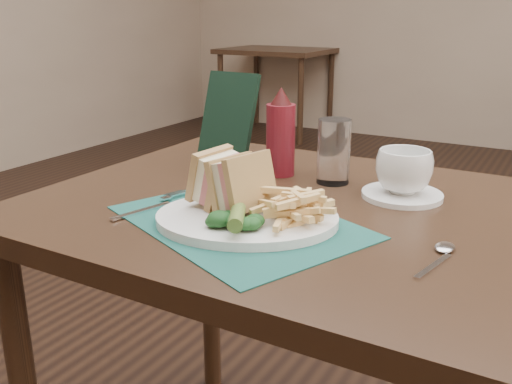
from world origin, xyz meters
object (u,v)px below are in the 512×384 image
(table_bg_left, at_px, (276,91))
(table_main, at_px, (281,373))
(plate, at_px, (247,219))
(coffee_cup, at_px, (404,171))
(placemat, at_px, (239,222))
(sandwich_half_b, at_px, (233,180))
(check_presenter, at_px, (228,119))
(sandwich_half_a, at_px, (209,175))
(ketchup_bottle, at_px, (281,132))
(drinking_glass, at_px, (334,151))
(saucer, at_px, (402,195))

(table_bg_left, bearing_deg, table_main, -61.97)
(plate, xyz_separation_m, coffee_cup, (0.18, 0.26, 0.04))
(placemat, height_order, sandwich_half_b, sandwich_half_b)
(placemat, xyz_separation_m, plate, (0.02, -0.00, 0.01))
(check_presenter, bearing_deg, table_bg_left, 118.35)
(table_bg_left, height_order, sandwich_half_a, sandwich_half_a)
(table_main, height_order, ketchup_bottle, ketchup_bottle)
(plate, relative_size, ketchup_bottle, 1.61)
(sandwich_half_a, distance_m, drinking_glass, 0.29)
(table_bg_left, xyz_separation_m, check_presenter, (1.72, -3.48, 0.48))
(sandwich_half_b, distance_m, coffee_cup, 0.33)
(table_main, xyz_separation_m, table_bg_left, (-1.95, 3.66, 0.00))
(table_main, height_order, coffee_cup, coffee_cup)
(table_main, height_order, placemat, placemat)
(placemat, bearing_deg, saucer, 53.19)
(coffee_cup, bearing_deg, saucer, 0.00)
(saucer, xyz_separation_m, coffee_cup, (0.00, 0.00, 0.05))
(drinking_glass, height_order, ketchup_bottle, ketchup_bottle)
(placemat, bearing_deg, coffee_cup, 53.19)
(sandwich_half_b, xyz_separation_m, ketchup_bottle, (-0.05, 0.27, 0.03))
(table_bg_left, bearing_deg, coffee_cup, -58.88)
(placemat, relative_size, sandwich_half_a, 4.29)
(table_bg_left, relative_size, placemat, 2.23)
(drinking_glass, bearing_deg, plate, -96.25)
(plate, height_order, check_presenter, check_presenter)
(sandwich_half_b, bearing_deg, ketchup_bottle, 114.82)
(table_bg_left, relative_size, saucer, 6.00)
(table_bg_left, xyz_separation_m, saucer, (2.13, -3.53, 0.38))
(table_main, bearing_deg, ketchup_bottle, 119.59)
(table_main, distance_m, table_bg_left, 4.14)
(placemat, bearing_deg, plate, -0.37)
(coffee_cup, distance_m, drinking_glass, 0.15)
(plate, height_order, ketchup_bottle, ketchup_bottle)
(table_bg_left, bearing_deg, drinking_glass, -60.53)
(sandwich_half_b, bearing_deg, saucer, 62.86)
(ketchup_bottle, bearing_deg, drinking_glass, 0.44)
(placemat, xyz_separation_m, sandwich_half_a, (-0.07, 0.02, 0.06))
(placemat, relative_size, plate, 1.34)
(ketchup_bottle, bearing_deg, saucer, -5.00)
(table_main, bearing_deg, coffee_cup, 34.10)
(table_bg_left, bearing_deg, ketchup_bottle, -62.04)
(plate, distance_m, coffee_cup, 0.32)
(plate, bearing_deg, table_bg_left, 92.79)
(plate, distance_m, saucer, 0.32)
(drinking_glass, bearing_deg, saucer, -9.29)
(plate, bearing_deg, check_presenter, 102.56)
(table_bg_left, distance_m, placemat, 4.28)
(sandwich_half_a, bearing_deg, table_bg_left, 122.11)
(placemat, distance_m, saucer, 0.33)
(table_bg_left, distance_m, sandwich_half_b, 4.26)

